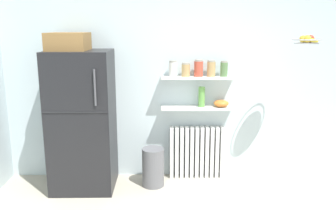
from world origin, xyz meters
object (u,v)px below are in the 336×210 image
trash_bin (153,167)px  vase (202,97)px  storage_jar_1 (186,70)px  storage_jar_2 (199,68)px  storage_jar_0 (173,69)px  refrigerator (82,117)px  hanging_fruit_basket (307,40)px  storage_jar_4 (224,69)px  shelf_bowl (221,103)px  radiator (197,152)px  storage_jar_3 (211,68)px

trash_bin → vase: bearing=20.2°
storage_jar_1 → storage_jar_2: (0.16, 0.00, 0.02)m
storage_jar_0 → refrigerator: bearing=-168.7°
hanging_fruit_basket → storage_jar_4: bearing=153.6°
shelf_bowl → storage_jar_0: bearing=-180.0°
refrigerator → vase: 1.49m
storage_jar_1 → shelf_bowl: bearing=0.0°
storage_jar_1 → storage_jar_4: storage_jar_4 is taller
vase → hanging_fruit_basket: 1.38m
radiator → shelf_bowl: bearing=-5.8°
refrigerator → storage_jar_0: bearing=11.3°
storage_jar_2 → shelf_bowl: size_ratio=1.08×
vase → storage_jar_2: bearing=180.0°
radiator → storage_jar_1: (-0.16, -0.03, 1.09)m
storage_jar_2 → hanging_fruit_basket: 1.27m
shelf_bowl → storage_jar_2: bearing=180.0°
refrigerator → hanging_fruit_basket: 2.73m
refrigerator → radiator: (1.42, 0.25, -0.55)m
storage_jar_4 → shelf_bowl: bearing=180.0°
storage_jar_2 → trash_bin: size_ratio=0.43×
hanging_fruit_basket → storage_jar_2: bearing=160.2°
shelf_bowl → vase: bearing=180.0°
storage_jar_3 → radiator: bearing=169.2°
trash_bin → storage_jar_2: bearing=21.7°
storage_jar_1 → trash_bin: storage_jar_1 is taller
storage_jar_1 → hanging_fruit_basket: size_ratio=0.53×
storage_jar_1 → storage_jar_3: storage_jar_3 is taller
storage_jar_0 → radiator: bearing=5.4°
radiator → storage_jar_3: (0.16, -0.03, 1.10)m
refrigerator → radiator: 1.54m
storage_jar_0 → vase: storage_jar_0 is taller
storage_jar_1 → vase: size_ratio=0.67×
refrigerator → hanging_fruit_basket: (2.57, -0.19, 0.92)m
storage_jar_3 → refrigerator: bearing=-172.0°
storage_jar_0 → storage_jar_4: size_ratio=1.02×
shelf_bowl → radiator: bearing=174.2°
trash_bin → hanging_fruit_basket: 2.33m
storage_jar_3 → vase: 0.38m
radiator → trash_bin: 0.63m
shelf_bowl → trash_bin: bearing=-165.4°
storage_jar_3 → shelf_bowl: (0.14, 0.00, -0.44)m
storage_jar_3 → shelf_bowl: bearing=0.0°
storage_jar_4 → refrigerator: bearing=-172.8°
radiator → storage_jar_0: (-0.31, -0.03, 1.10)m
storage_jar_0 → vase: 0.51m
trash_bin → storage_jar_0: bearing=41.8°
storage_jar_1 → hanging_fruit_basket: bearing=-17.6°
storage_jar_0 → storage_jar_1: size_ratio=1.15×
vase → shelf_bowl: 0.26m
storage_jar_2 → radiator: bearing=90.0°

